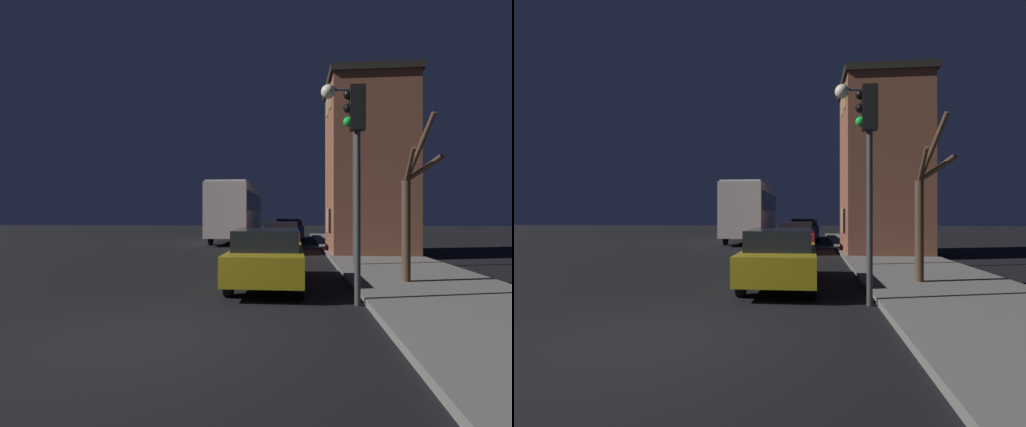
% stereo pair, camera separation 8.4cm
% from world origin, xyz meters
% --- Properties ---
extents(ground_plane, '(120.00, 120.00, 0.00)m').
position_xyz_m(ground_plane, '(0.00, 0.00, 0.00)').
color(ground_plane, black).
extents(brick_building, '(3.76, 4.67, 7.87)m').
position_xyz_m(brick_building, '(5.52, 12.96, 4.09)').
color(brick_building, brown).
rests_on(brick_building, sidewalk).
extents(streetlamp, '(1.21, 0.49, 6.13)m').
position_xyz_m(streetlamp, '(3.77, 8.02, 4.62)').
color(streetlamp, '#38383A').
rests_on(streetlamp, sidewalk).
extents(traffic_light, '(0.43, 0.24, 4.40)m').
position_xyz_m(traffic_light, '(3.38, 2.36, 3.16)').
color(traffic_light, '#38383A').
rests_on(traffic_light, ground).
extents(bare_tree, '(0.94, 1.07, 4.06)m').
position_xyz_m(bare_tree, '(5.03, 4.48, 1.95)').
color(bare_tree, '#473323').
rests_on(bare_tree, sidewalk).
extents(bus, '(2.46, 10.11, 3.79)m').
position_xyz_m(bus, '(-1.68, 21.01, 2.24)').
color(bus, beige).
rests_on(bus, ground).
extents(car_near_lane, '(1.75, 4.61, 1.45)m').
position_xyz_m(car_near_lane, '(1.49, 4.43, 0.76)').
color(car_near_lane, olive).
rests_on(car_near_lane, ground).
extents(car_mid_lane, '(1.79, 4.49, 1.45)m').
position_xyz_m(car_mid_lane, '(1.53, 14.12, 0.76)').
color(car_mid_lane, '#B21E19').
rests_on(car_mid_lane, ground).
extents(car_far_lane, '(1.90, 4.48, 1.54)m').
position_xyz_m(car_far_lane, '(1.84, 21.79, 0.82)').
color(car_far_lane, navy).
rests_on(car_far_lane, ground).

